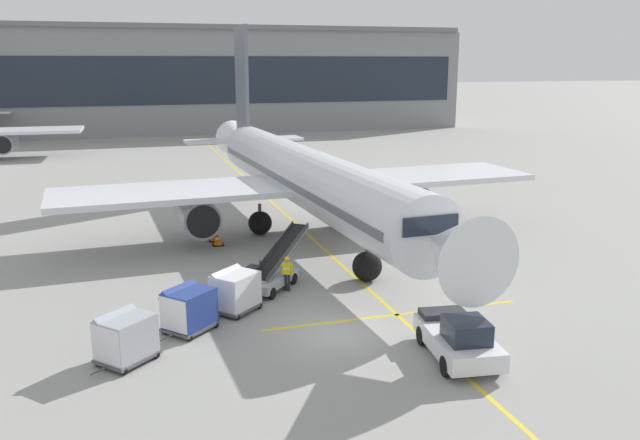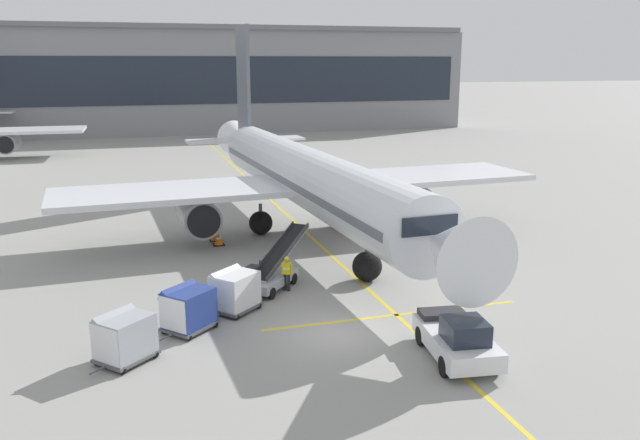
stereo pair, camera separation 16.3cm
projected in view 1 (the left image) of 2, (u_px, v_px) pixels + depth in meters
ground_plane at (337, 334)px, 27.19m from camera, size 600.00×600.00×0.00m
parked_airplane at (304, 177)px, 42.05m from camera, size 31.28×40.67×13.90m
belt_loader at (271, 272)px, 32.55m from camera, size 4.47×4.98×2.60m
baggage_cart_lead at (235, 290)px, 29.39m from camera, size 2.57×2.53×1.91m
baggage_cart_second at (188, 308)px, 27.25m from camera, size 2.57×2.53×1.91m
baggage_cart_third at (125, 337)px, 24.41m from camera, size 2.57×2.53×1.91m
pushback_tug at (459, 338)px, 24.72m from camera, size 2.63×4.63×1.83m
ground_crew_by_loader at (287, 271)px, 32.04m from camera, size 0.51×0.39×1.74m
ground_crew_by_carts at (235, 295)px, 28.74m from camera, size 0.35×0.54×1.74m
safety_cone_engine_keepout at (218, 239)px, 40.16m from camera, size 0.68×0.68×0.76m
safety_cone_wingtip at (214, 235)px, 41.13m from camera, size 0.69×0.69×0.78m
apron_guidance_line_lead_in at (310, 236)px, 42.30m from camera, size 0.20×110.00×0.01m
apron_guidance_line_stop_bar at (394, 315)px, 29.15m from camera, size 12.00×0.20×0.01m
terminal_building at (70, 80)px, 102.03m from camera, size 123.20×20.79×16.30m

